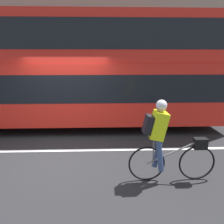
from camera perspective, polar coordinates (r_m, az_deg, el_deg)
name	(u,v)px	position (r m, az deg, el deg)	size (l,w,h in m)	color
ground_plane	(62,155)	(5.97, -12.91, -10.80)	(80.00, 80.00, 0.00)	#232326
road_center_line	(64,150)	(6.20, -12.47, -9.77)	(50.00, 0.14, 0.01)	silver
sidewalk_curb	(83,104)	(11.51, -7.59, 1.97)	(60.00, 2.53, 0.12)	gray
building_facade	(84,46)	(12.67, -7.43, 16.81)	(60.00, 0.30, 6.14)	gray
bus	(48,67)	(8.06, -16.42, 11.21)	(11.99, 2.57, 3.83)	black
cyclist_on_bike	(165,139)	(4.48, 13.57, -6.88)	(1.79, 0.32, 1.70)	black
trash_bin	(121,96)	(11.28, 2.30, 4.26)	(0.59, 0.59, 0.82)	#262628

